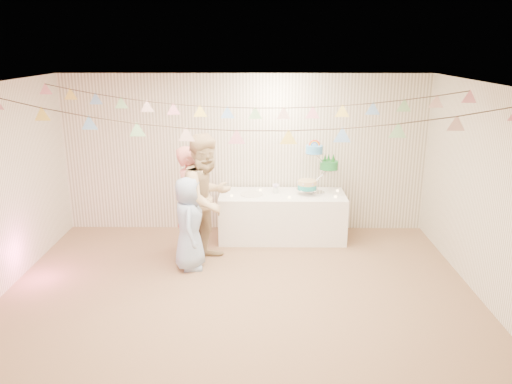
{
  "coord_description": "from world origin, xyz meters",
  "views": [
    {
      "loc": [
        0.27,
        -5.57,
        3.06
      ],
      "look_at": [
        0.2,
        0.8,
        1.15
      ],
      "focal_mm": 35.0,
      "sensor_mm": 36.0,
      "label": 1
    }
  ],
  "objects_px": {
    "table": "(282,216)",
    "person_child": "(189,223)",
    "person_adult_a": "(192,201)",
    "person_adult_b": "(207,199)",
    "cake_stand": "(317,169)"
  },
  "relations": [
    {
      "from": "table",
      "to": "person_child",
      "type": "bearing_deg",
      "value": -139.75
    },
    {
      "from": "person_adult_a",
      "to": "person_child",
      "type": "bearing_deg",
      "value": -165.19
    },
    {
      "from": "person_adult_b",
      "to": "person_child",
      "type": "bearing_deg",
      "value": 173.47
    },
    {
      "from": "cake_stand",
      "to": "person_adult_b",
      "type": "distance_m",
      "value": 1.91
    },
    {
      "from": "person_child",
      "to": "person_adult_a",
      "type": "bearing_deg",
      "value": -2.3
    },
    {
      "from": "person_adult_a",
      "to": "cake_stand",
      "type": "bearing_deg",
      "value": -58.7
    },
    {
      "from": "person_child",
      "to": "table",
      "type": "bearing_deg",
      "value": -55.17
    },
    {
      "from": "person_adult_a",
      "to": "person_child",
      "type": "height_order",
      "value": "person_adult_a"
    },
    {
      "from": "cake_stand",
      "to": "person_child",
      "type": "bearing_deg",
      "value": -147.95
    },
    {
      "from": "table",
      "to": "cake_stand",
      "type": "distance_m",
      "value": 0.96
    },
    {
      "from": "table",
      "to": "person_adult_a",
      "type": "height_order",
      "value": "person_adult_a"
    },
    {
      "from": "cake_stand",
      "to": "person_child",
      "type": "distance_m",
      "value": 2.28
    },
    {
      "from": "cake_stand",
      "to": "person_adult_a",
      "type": "xyz_separation_m",
      "value": [
        -1.91,
        -0.68,
        -0.33
      ]
    },
    {
      "from": "person_adult_b",
      "to": "person_adult_a",
      "type": "bearing_deg",
      "value": 82.8
    },
    {
      "from": "cake_stand",
      "to": "person_adult_b",
      "type": "xyz_separation_m",
      "value": [
        -1.65,
        -0.94,
        -0.22
      ]
    }
  ]
}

